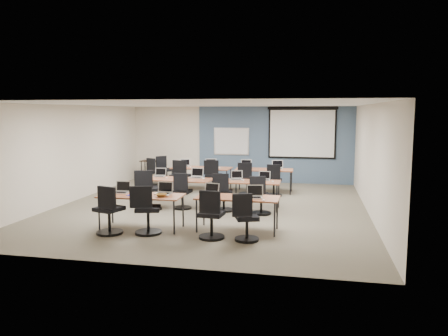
% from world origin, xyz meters
% --- Properties ---
extents(floor, '(8.00, 9.00, 0.02)m').
position_xyz_m(floor, '(0.00, 0.00, 0.00)').
color(floor, '#6B6354').
rests_on(floor, ground).
extents(ceiling, '(8.00, 9.00, 0.02)m').
position_xyz_m(ceiling, '(0.00, 0.00, 2.70)').
color(ceiling, white).
rests_on(ceiling, ground).
extents(wall_back, '(8.00, 0.04, 2.70)m').
position_xyz_m(wall_back, '(0.00, 4.50, 1.35)').
color(wall_back, beige).
rests_on(wall_back, ground).
extents(wall_front, '(8.00, 0.04, 2.70)m').
position_xyz_m(wall_front, '(0.00, -4.50, 1.35)').
color(wall_front, beige).
rests_on(wall_front, ground).
extents(wall_left, '(0.04, 9.00, 2.70)m').
position_xyz_m(wall_left, '(-4.00, 0.00, 1.35)').
color(wall_left, beige).
rests_on(wall_left, ground).
extents(wall_right, '(0.04, 9.00, 2.70)m').
position_xyz_m(wall_right, '(4.00, 0.00, 1.35)').
color(wall_right, beige).
rests_on(wall_right, ground).
extents(blue_accent_panel, '(5.50, 0.04, 2.70)m').
position_xyz_m(blue_accent_panel, '(1.25, 4.47, 1.35)').
color(blue_accent_panel, '#3D5977').
rests_on(blue_accent_panel, wall_back).
extents(whiteboard, '(1.28, 0.03, 0.98)m').
position_xyz_m(whiteboard, '(-0.30, 4.43, 1.45)').
color(whiteboard, silver).
rests_on(whiteboard, wall_back).
extents(projector_screen, '(2.40, 0.10, 1.82)m').
position_xyz_m(projector_screen, '(2.20, 4.41, 1.89)').
color(projector_screen, black).
rests_on(projector_screen, wall_back).
extents(training_table_front_left, '(1.80, 0.75, 0.73)m').
position_xyz_m(training_table_front_left, '(-0.98, -2.33, 0.68)').
color(training_table_front_left, brown).
rests_on(training_table_front_left, floor).
extents(training_table_front_right, '(1.74, 0.73, 0.73)m').
position_xyz_m(training_table_front_right, '(1.09, -2.11, 0.68)').
color(training_table_front_right, olive).
rests_on(training_table_front_right, floor).
extents(training_table_mid_left, '(1.87, 0.78, 0.73)m').
position_xyz_m(training_table_mid_left, '(-0.92, 0.05, 0.69)').
color(training_table_mid_left, brown).
rests_on(training_table_mid_left, floor).
extents(training_table_mid_right, '(1.70, 0.71, 0.73)m').
position_xyz_m(training_table_mid_right, '(0.97, 0.04, 0.68)').
color(training_table_mid_right, '#965D29').
rests_on(training_table_mid_right, floor).
extents(training_table_back_left, '(1.90, 0.79, 0.73)m').
position_xyz_m(training_table_back_left, '(-0.90, 2.48, 0.69)').
color(training_table_back_left, brown).
rests_on(training_table_back_left, floor).
extents(training_table_back_right, '(1.79, 0.75, 0.73)m').
position_xyz_m(training_table_back_right, '(1.12, 2.48, 0.68)').
color(training_table_back_right, '#965826').
rests_on(training_table_back_right, floor).
extents(laptop_0, '(0.33, 0.28, 0.25)m').
position_xyz_m(laptop_0, '(-1.50, -2.16, 0.79)').
color(laptop_0, '#BABAC1').
rests_on(laptop_0, training_table_front_left).
extents(mouse_0, '(0.07, 0.11, 0.04)m').
position_xyz_m(mouse_0, '(-1.22, -2.31, 0.74)').
color(mouse_0, white).
rests_on(mouse_0, training_table_front_left).
extents(task_chair_0, '(0.56, 0.55, 1.03)m').
position_xyz_m(task_chair_0, '(-1.45, -2.92, 0.43)').
color(task_chair_0, black).
rests_on(task_chair_0, floor).
extents(laptop_1, '(0.34, 0.29, 0.26)m').
position_xyz_m(laptop_1, '(-0.55, -2.08, 0.79)').
color(laptop_1, '#AAAAB4').
rests_on(laptop_1, training_table_front_left).
extents(mouse_1, '(0.08, 0.11, 0.04)m').
position_xyz_m(mouse_1, '(-0.39, -2.30, 0.74)').
color(mouse_1, white).
rests_on(mouse_1, training_table_front_left).
extents(task_chair_1, '(0.56, 0.55, 1.03)m').
position_xyz_m(task_chair_1, '(-0.69, -2.75, 0.43)').
color(task_chair_1, black).
rests_on(task_chair_1, floor).
extents(laptop_2, '(0.33, 0.28, 0.25)m').
position_xyz_m(laptop_2, '(0.50, -2.03, 0.79)').
color(laptop_2, silver).
rests_on(laptop_2, training_table_front_right).
extents(mouse_2, '(0.07, 0.10, 0.03)m').
position_xyz_m(mouse_2, '(0.72, -2.37, 0.74)').
color(mouse_2, white).
rests_on(mouse_2, training_table_front_right).
extents(task_chair_2, '(0.52, 0.52, 1.00)m').
position_xyz_m(task_chair_2, '(0.69, -2.81, 0.41)').
color(task_chair_2, black).
rests_on(task_chair_2, floor).
extents(laptop_3, '(0.34, 0.29, 0.26)m').
position_xyz_m(laptop_3, '(1.45, -2.12, 0.79)').
color(laptop_3, '#BBBBBD').
rests_on(laptop_3, training_table_front_right).
extents(mouse_3, '(0.06, 0.09, 0.03)m').
position_xyz_m(mouse_3, '(1.67, -2.38, 0.74)').
color(mouse_3, white).
rests_on(mouse_3, training_table_front_right).
extents(task_chair_3, '(0.50, 0.48, 0.96)m').
position_xyz_m(task_chair_3, '(1.38, -2.82, 0.40)').
color(task_chair_3, black).
rests_on(task_chair_3, floor).
extents(laptop_4, '(0.31, 0.26, 0.23)m').
position_xyz_m(laptop_4, '(-1.53, 0.32, 0.79)').
color(laptop_4, '#A7A7AC').
rests_on(laptop_4, training_table_mid_left).
extents(mouse_4, '(0.07, 0.10, 0.03)m').
position_xyz_m(mouse_4, '(-1.24, 0.07, 0.74)').
color(mouse_4, white).
rests_on(mouse_4, training_table_mid_left).
extents(task_chair_4, '(0.61, 0.57, 1.05)m').
position_xyz_m(task_chair_4, '(-1.48, -0.62, 0.43)').
color(task_chair_4, black).
rests_on(task_chair_4, floor).
extents(laptop_5, '(0.34, 0.29, 0.26)m').
position_xyz_m(laptop_5, '(-0.48, 0.35, 0.79)').
color(laptop_5, silver).
rests_on(laptop_5, training_table_mid_left).
extents(mouse_5, '(0.10, 0.12, 0.04)m').
position_xyz_m(mouse_5, '(-0.23, 0.13, 0.74)').
color(mouse_5, white).
rests_on(mouse_5, training_table_mid_left).
extents(task_chair_5, '(0.47, 0.47, 0.96)m').
position_xyz_m(task_chair_5, '(-0.68, -0.36, 0.39)').
color(task_chair_5, black).
rests_on(task_chair_5, floor).
extents(laptop_6, '(0.30, 0.26, 0.23)m').
position_xyz_m(laptop_6, '(0.64, 0.23, 0.79)').
color(laptop_6, '#BABBBF').
rests_on(laptop_6, training_table_mid_right).
extents(mouse_6, '(0.07, 0.10, 0.04)m').
position_xyz_m(mouse_6, '(0.84, 0.09, 0.74)').
color(mouse_6, white).
rests_on(mouse_6, training_table_mid_right).
extents(task_chair_6, '(0.50, 0.50, 0.99)m').
position_xyz_m(task_chair_6, '(0.41, -0.39, 0.41)').
color(task_chair_6, black).
rests_on(task_chair_6, floor).
extents(laptop_7, '(0.30, 0.26, 0.23)m').
position_xyz_m(laptop_7, '(1.38, 0.27, 0.79)').
color(laptop_7, '#ACACAC').
rests_on(laptop_7, training_table_mid_right).
extents(mouse_7, '(0.08, 0.10, 0.03)m').
position_xyz_m(mouse_7, '(1.62, 0.03, 0.74)').
color(mouse_7, white).
rests_on(mouse_7, training_table_mid_right).
extents(task_chair_7, '(0.51, 0.48, 0.97)m').
position_xyz_m(task_chair_7, '(1.38, -0.54, 0.40)').
color(task_chair_7, black).
rests_on(task_chair_7, floor).
extents(laptop_8, '(0.31, 0.26, 0.24)m').
position_xyz_m(laptop_8, '(-1.53, 2.66, 0.79)').
color(laptop_8, silver).
rests_on(laptop_8, training_table_back_left).
extents(mouse_8, '(0.08, 0.11, 0.03)m').
position_xyz_m(mouse_8, '(-1.27, 2.46, 0.74)').
color(mouse_8, white).
rests_on(mouse_8, training_table_back_left).
extents(task_chair_8, '(0.58, 0.58, 1.05)m').
position_xyz_m(task_chair_8, '(-1.39, 1.74, 0.44)').
color(task_chair_8, black).
rests_on(task_chair_8, floor).
extents(laptop_9, '(0.36, 0.30, 0.27)m').
position_xyz_m(laptop_9, '(-0.65, 2.63, 0.80)').
color(laptop_9, '#A9A9A9').
rests_on(laptop_9, training_table_back_left).
extents(mouse_9, '(0.07, 0.10, 0.03)m').
position_xyz_m(mouse_9, '(-0.30, 2.45, 0.74)').
color(mouse_9, white).
rests_on(mouse_9, training_table_back_left).
extents(task_chair_9, '(0.56, 0.56, 1.04)m').
position_xyz_m(task_chair_9, '(-0.42, 2.06, 0.43)').
color(task_chair_9, black).
rests_on(task_chair_9, floor).
extents(laptop_10, '(0.34, 0.29, 0.26)m').
position_xyz_m(laptop_10, '(0.50, 2.71, 0.79)').
color(laptop_10, silver).
rests_on(laptop_10, training_table_back_right).
extents(mouse_10, '(0.06, 0.09, 0.03)m').
position_xyz_m(mouse_10, '(0.68, 2.56, 0.74)').
color(mouse_10, white).
rests_on(mouse_10, training_table_back_right).
extents(task_chair_10, '(0.53, 0.53, 1.01)m').
position_xyz_m(task_chair_10, '(0.66, 1.89, 0.42)').
color(task_chair_10, black).
rests_on(task_chair_10, floor).
extents(laptop_11, '(0.35, 0.30, 0.26)m').
position_xyz_m(laptop_11, '(1.51, 2.69, 0.80)').
color(laptop_11, silver).
rests_on(laptop_11, training_table_back_right).
extents(mouse_11, '(0.08, 0.11, 0.03)m').
position_xyz_m(mouse_11, '(1.61, 2.56, 0.74)').
color(mouse_11, white).
rests_on(mouse_11, training_table_back_right).
extents(task_chair_11, '(0.49, 0.49, 0.97)m').
position_xyz_m(task_chair_11, '(1.48, 1.88, 0.40)').
color(task_chair_11, black).
rests_on(task_chair_11, floor).
extents(blue_mousepad, '(0.26, 0.24, 0.01)m').
position_xyz_m(blue_mousepad, '(-1.15, -2.39, 0.73)').
color(blue_mousepad, '#0E17A4').
rests_on(blue_mousepad, training_table_front_left).
extents(snack_bowl, '(0.34, 0.34, 0.06)m').
position_xyz_m(snack_bowl, '(-0.50, -2.40, 0.76)').
color(snack_bowl, brown).
rests_on(snack_bowl, training_table_front_left).
extents(snack_plate, '(0.22, 0.22, 0.01)m').
position_xyz_m(snack_plate, '(0.57, -2.39, 0.74)').
color(snack_plate, white).
rests_on(snack_plate, training_table_front_right).
extents(coffee_cup, '(0.09, 0.09, 0.07)m').
position_xyz_m(coffee_cup, '(0.49, -2.42, 0.78)').
color(coffee_cup, silver).
rests_on(coffee_cup, snack_plate).
extents(utility_table, '(0.83, 0.46, 0.75)m').
position_xyz_m(utility_table, '(-3.13, 3.89, 0.64)').
color(utility_table, black).
rests_on(utility_table, floor).
extents(spare_chair_a, '(0.58, 0.48, 0.97)m').
position_xyz_m(spare_chair_a, '(-2.51, 3.53, 0.40)').
color(spare_chair_a, black).
rests_on(spare_chair_a, floor).
extents(spare_chair_b, '(0.49, 0.46, 0.95)m').
position_xyz_m(spare_chair_b, '(-2.84, 3.01, 0.39)').
color(spare_chair_b, black).
rests_on(spare_chair_b, floor).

